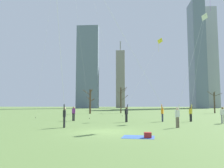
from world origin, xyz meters
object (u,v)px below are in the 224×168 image
kite_flyer_foreground_right_white (194,91)px  bystander_strolling_midfield (223,114)px  kite_flyer_foreground_left_blue (63,97)px  kite_flyer_midfield_right_teal (146,83)px  bare_tree_leftmost (121,99)px  kite_flyer_midfield_center_yellow (131,103)px  bare_tree_left_of_center (214,101)px  picnic_spot (144,136)px  bare_tree_rightmost (90,101)px  bystander_watching_nearby (74,113)px  kite_flyer_midfield_left_purple (189,72)px

kite_flyer_foreground_right_white → bystander_strolling_midfield: kite_flyer_foreground_right_white is taller
kite_flyer_foreground_left_blue → kite_flyer_midfield_right_teal: bearing=37.4°
kite_flyer_foreground_left_blue → kite_flyer_foreground_right_white: bearing=37.6°
kite_flyer_foreground_left_blue → bare_tree_leftmost: bearing=83.6°
kite_flyer_midfield_center_yellow → bare_tree_left_of_center: (18.73, 25.70, 0.51)m
kite_flyer_foreground_left_blue → kite_flyer_midfield_center_yellow: bearing=56.4°
bare_tree_leftmost → kite_flyer_foreground_left_blue: bearing=-96.4°
kite_flyer_midfield_right_teal → bare_tree_leftmost: (-3.05, 27.44, -0.79)m
kite_flyer_foreground_left_blue → kite_flyer_foreground_right_white: (12.61, 9.71, 1.01)m
picnic_spot → bystander_strolling_midfield: bearing=49.7°
kite_flyer_midfield_right_teal → bare_tree_rightmost: size_ratio=3.13×
kite_flyer_midfield_center_yellow → bystander_watching_nearby: bearing=174.0°
kite_flyer_foreground_right_white → kite_flyer_midfield_center_yellow: bearing=-166.9°
kite_flyer_midfield_center_yellow → kite_flyer_midfield_left_purple: kite_flyer_midfield_left_purple is taller
kite_flyer_foreground_left_blue → picnic_spot: size_ratio=5.64×
picnic_spot → kite_flyer_foreground_left_blue: bearing=145.9°
bare_tree_rightmost → bare_tree_leftmost: bearing=23.4°
bystander_strolling_midfield → bare_tree_leftmost: bearing=112.0°
bystander_strolling_midfield → kite_flyer_foreground_right_white: bearing=115.8°
kite_flyer_midfield_right_teal → kite_flyer_midfield_left_purple: bearing=-18.8°
kite_flyer_midfield_left_purple → kite_flyer_foreground_right_white: size_ratio=1.10×
kite_flyer_midfield_right_teal → kite_flyer_foreground_right_white: size_ratio=1.06×
kite_flyer_midfield_center_yellow → bystander_watching_nearby: (-6.58, 0.70, -1.16)m
kite_flyer_foreground_left_blue → bystander_strolling_midfield: size_ratio=6.87×
kite_flyer_midfield_center_yellow → bare_tree_left_of_center: kite_flyer_midfield_center_yellow is taller
kite_flyer_midfield_right_teal → bystander_strolling_midfield: 8.25m
kite_flyer_midfield_left_purple → kite_flyer_midfield_center_yellow: bearing=141.1°
kite_flyer_foreground_right_white → kite_flyer_foreground_left_blue: bearing=-142.4°
bystander_watching_nearby → kite_flyer_midfield_right_teal: bearing=-24.2°
bystander_watching_nearby → kite_flyer_foreground_left_blue: bearing=-81.9°
kite_flyer_midfield_center_yellow → bystander_watching_nearby: size_ratio=6.98×
kite_flyer_midfield_center_yellow → bystander_watching_nearby: kite_flyer_midfield_center_yellow is taller
kite_flyer_midfield_right_teal → kite_flyer_foreground_right_white: kite_flyer_midfield_right_teal is taller
bare_tree_rightmost → kite_flyer_foreground_left_blue: bearing=-84.7°
kite_flyer_midfield_left_purple → bystander_strolling_midfield: 5.91m
kite_flyer_foreground_left_blue → bare_tree_rightmost: (-2.79, 29.79, 0.31)m
kite_flyer_midfield_right_teal → bystander_watching_nearby: 9.26m
bystander_watching_nearby → bare_tree_leftmost: (4.91, 23.86, 2.28)m
kite_flyer_midfield_left_purple → bystander_watching_nearby: size_ratio=10.27×
bare_tree_left_of_center → picnic_spot: bearing=-116.0°
bystander_watching_nearby → bare_tree_left_of_center: bearing=44.6°
kite_flyer_foreground_left_blue → bare_tree_left_of_center: kite_flyer_foreground_left_blue is taller
kite_flyer_foreground_right_white → bystander_strolling_midfield: (1.69, -3.49, -2.52)m
kite_flyer_midfield_center_yellow → kite_flyer_midfield_left_purple: 7.19m
kite_flyer_midfield_right_teal → bystander_strolling_midfield: bearing=8.1°
kite_flyer_midfield_center_yellow → kite_flyer_foreground_right_white: (7.27, 1.69, 1.36)m
kite_flyer_midfield_center_yellow → kite_flyer_foreground_left_blue: bearing=-123.6°
bystander_watching_nearby → bystander_strolling_midfield: bearing=-9.1°
kite_flyer_midfield_right_teal → picnic_spot: size_ratio=8.10×
kite_flyer_midfield_center_yellow → bare_tree_leftmost: kite_flyer_midfield_center_yellow is taller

